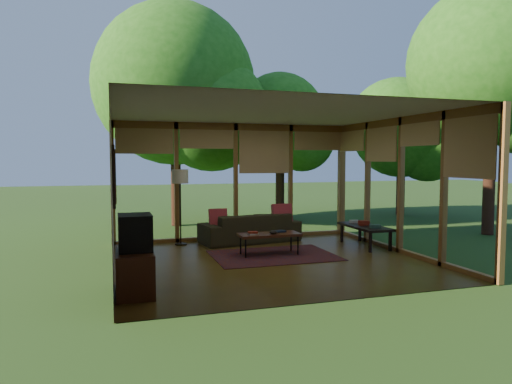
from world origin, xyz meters
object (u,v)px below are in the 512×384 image
object	(u,v)px
coffee_table	(269,235)
side_console	(365,227)
media_cabinet	(134,271)
floor_lamp	(180,181)
sofa	(250,228)
television	(135,232)

from	to	relation	value
coffee_table	side_console	xyz separation A→B (m)	(2.25, 0.22, 0.02)
media_cabinet	side_console	distance (m)	5.29
floor_lamp	sofa	bearing A→B (deg)	-4.17
coffee_table	side_console	distance (m)	2.26
television	coffee_table	xyz separation A→B (m)	(2.60, 1.85, -0.46)
sofa	side_console	xyz separation A→B (m)	(2.20, -1.25, 0.08)
television	coffee_table	bearing A→B (deg)	35.33
sofa	side_console	bearing A→B (deg)	141.25
media_cabinet	side_console	bearing A→B (deg)	23.03
media_cabinet	floor_lamp	bearing A→B (deg)	71.94
media_cabinet	television	distance (m)	0.55
media_cabinet	television	size ratio (longest dim) A/B	1.82
side_console	sofa	bearing A→B (deg)	150.28
media_cabinet	sofa	bearing A→B (deg)	51.21
sofa	television	world-z (taller)	television
sofa	media_cabinet	size ratio (longest dim) A/B	2.23
coffee_table	side_console	size ratio (longest dim) A/B	0.86
floor_lamp	side_console	world-z (taller)	floor_lamp
sofa	television	xyz separation A→B (m)	(-2.65, -3.32, 0.52)
television	side_console	world-z (taller)	television
television	coffee_table	distance (m)	3.23
media_cabinet	side_console	size ratio (longest dim) A/B	0.71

